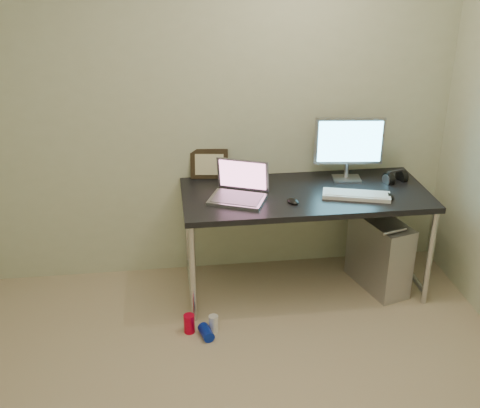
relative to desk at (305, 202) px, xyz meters
The scene contains 16 objects.
wall_back 0.92m from the desk, 149.25° to the left, with size 3.50×0.02×2.50m, color beige.
desk is the anchor object (origin of this frame).
tower_computer 0.69m from the desk, ahead, with size 0.36×0.55×0.57m.
cable_a 0.65m from the desk, 32.68° to the left, with size 0.01×0.01×0.70m, color black.
cable_b 0.73m from the desk, 27.00° to the left, with size 0.01×0.01×0.72m, color black.
can_red 1.14m from the desk, 151.42° to the right, with size 0.07×0.07×0.13m, color red.
can_white 1.04m from the desk, 145.70° to the right, with size 0.06×0.06×0.12m, color white.
can_blue 1.12m from the desk, 144.44° to the right, with size 0.07×0.07×0.13m, color #0A23A9.
laptop 0.48m from the desk, behind, with size 0.44×0.41×0.25m.
monitor 0.52m from the desk, 29.08° to the left, with size 0.49×0.16×0.46m.
keyboard 0.36m from the desk, 21.24° to the right, with size 0.45×0.15×0.03m, color silver.
mouse_right 0.56m from the desk, 17.49° to the right, with size 0.07×0.12×0.04m, color black.
mouse_left 0.22m from the desk, 127.64° to the right, with size 0.07×0.10×0.04m, color black.
headphones 0.69m from the desk, ahead, with size 0.19×0.11×0.11m.
picture_frame 0.74m from the desk, 151.42° to the left, with size 0.27×0.03×0.22m, color black.
webcam 0.49m from the desk, 138.14° to the left, with size 0.04×0.04×0.11m.
Camera 1 is at (-0.31, -2.32, 2.41)m, focal length 45.00 mm.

